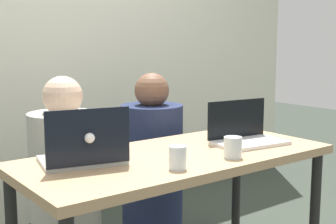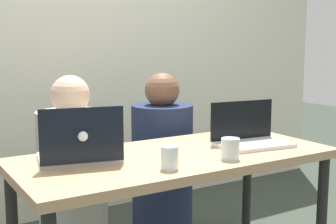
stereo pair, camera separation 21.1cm
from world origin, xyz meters
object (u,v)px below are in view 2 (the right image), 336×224
person_on_left (73,184)px  laptop_back_left (80,150)px  water_glass_left (170,159)px  water_glass_right (230,150)px  person_on_right (162,170)px  laptop_front_right (249,136)px

person_on_left → laptop_back_left: size_ratio=2.73×
water_glass_left → water_glass_right: 0.30m
person_on_right → laptop_front_right: size_ratio=2.78×
water_glass_left → water_glass_right: size_ratio=1.01×
person_on_left → laptop_front_right: person_on_left is taller
laptop_front_right → person_on_right: bearing=108.0°
person_on_right → laptop_back_left: person_on_right is taller
laptop_back_left → laptop_front_right: (0.82, -0.12, -0.01)m
person_on_right → laptop_back_left: 0.91m
person_on_left → laptop_back_left: bearing=84.9°
laptop_back_left → laptop_front_right: 0.82m
laptop_front_right → laptop_back_left: bearing=178.9°
laptop_front_right → water_glass_right: laptop_front_right is taller
laptop_front_right → water_glass_right: bearing=-139.5°
person_on_right → laptop_back_left: (-0.69, -0.51, 0.31)m
water_glass_right → person_on_right: bearing=80.6°
water_glass_left → water_glass_right: bearing=-0.6°
laptop_back_left → water_glass_right: laptop_back_left is taller
laptop_front_right → water_glass_left: (-0.55, -0.16, -0.01)m
laptop_back_left → water_glass_right: (0.56, -0.28, -0.01)m
person_on_left → laptop_back_left: person_on_left is taller
person_on_left → person_on_right: 0.55m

